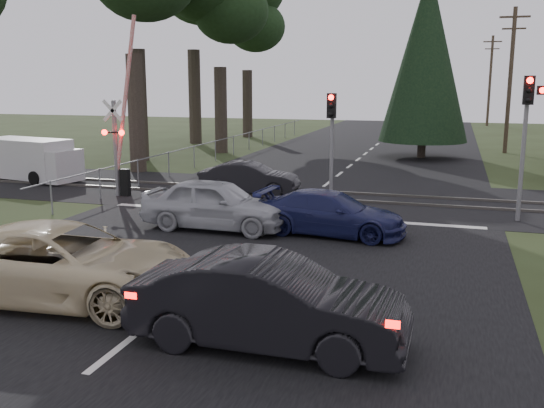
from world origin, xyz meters
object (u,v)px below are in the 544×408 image
at_px(dark_hatchback, 269,303).
at_px(white_van, 33,160).
at_px(traffic_signal_center, 331,129).
at_px(blue_sedan, 331,213).
at_px(utility_pole_far, 490,79).
at_px(crossing_signal, 120,145).
at_px(silver_car, 216,204).
at_px(dark_car_far, 249,179).
at_px(traffic_signal_right, 528,120).
at_px(cream_coupe, 63,263).
at_px(utility_pole_mid, 510,78).

bearing_deg(dark_hatchback, white_van, 48.27).
height_order(traffic_signal_center, blue_sedan, traffic_signal_center).
distance_m(utility_pole_far, white_van, 48.30).
height_order(crossing_signal, traffic_signal_center, crossing_signal).
height_order(utility_pole_far, silver_car, utility_pole_far).
bearing_deg(traffic_signal_center, silver_car, -117.81).
relative_size(dark_hatchback, blue_sedan, 1.07).
distance_m(traffic_signal_center, dark_car_far, 4.19).
xyz_separation_m(dark_hatchback, dark_car_far, (-4.95, 13.48, -0.13)).
distance_m(crossing_signal, silver_car, 7.08).
bearing_deg(traffic_signal_right, blue_sedan, -148.69).
distance_m(cream_coupe, white_van, 16.98).
xyz_separation_m(utility_pole_mid, silver_car, (-10.11, -24.27, -3.93)).
bearing_deg(traffic_signal_right, crossing_signal, 178.79).
height_order(silver_car, white_van, white_van).
relative_size(traffic_signal_center, cream_coupe, 0.71).
relative_size(crossing_signal, dark_hatchback, 1.45).
distance_m(utility_pole_mid, dark_hatchback, 32.76).
relative_size(traffic_signal_right, dark_car_far, 1.17).
bearing_deg(crossing_signal, traffic_signal_right, -1.21).
relative_size(crossing_signal, traffic_signal_center, 1.70).
height_order(utility_pole_far, blue_sedan, utility_pole_far).
xyz_separation_m(traffic_signal_center, utility_pole_far, (7.50, 44.32, 1.92)).
bearing_deg(traffic_signal_right, dark_hatchback, -114.03).
bearing_deg(utility_pole_far, silver_car, -101.60).
bearing_deg(utility_pole_mid, crossing_signal, -127.97).
bearing_deg(white_van, cream_coupe, -39.18).
height_order(utility_pole_mid, white_van, utility_pole_mid).
height_order(crossing_signal, dark_hatchback, crossing_signal).
bearing_deg(traffic_signal_right, white_van, 173.01).
distance_m(dark_hatchback, dark_car_far, 14.36).
xyz_separation_m(traffic_signal_right, white_van, (-20.77, 2.55, -2.34)).
height_order(traffic_signal_center, utility_pole_far, utility_pole_far).
xyz_separation_m(traffic_signal_center, dark_hatchback, (1.45, -12.63, -2.02)).
xyz_separation_m(utility_pole_far, cream_coupe, (-10.83, -56.00, -3.92)).
height_order(utility_pole_far, white_van, utility_pole_far).
xyz_separation_m(utility_pole_mid, dark_car_far, (-11.00, -18.47, -4.06)).
relative_size(utility_pole_mid, utility_pole_far, 1.00).
bearing_deg(crossing_signal, dark_hatchback, -50.37).
bearing_deg(utility_pole_far, crossing_signal, -109.23).
height_order(traffic_signal_right, silver_car, traffic_signal_right).
height_order(cream_coupe, dark_hatchback, cream_coupe).
xyz_separation_m(dark_hatchback, blue_sedan, (-0.51, 8.02, -0.14)).
bearing_deg(traffic_signal_center, blue_sedan, -78.44).
xyz_separation_m(cream_coupe, dark_car_far, (-0.17, 12.53, -0.14)).
relative_size(dark_car_far, white_van, 0.78).
bearing_deg(traffic_signal_right, dark_car_far, 168.46).
relative_size(silver_car, blue_sedan, 1.04).
bearing_deg(traffic_signal_right, utility_pole_far, 88.80).
distance_m(traffic_signal_center, cream_coupe, 12.31).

